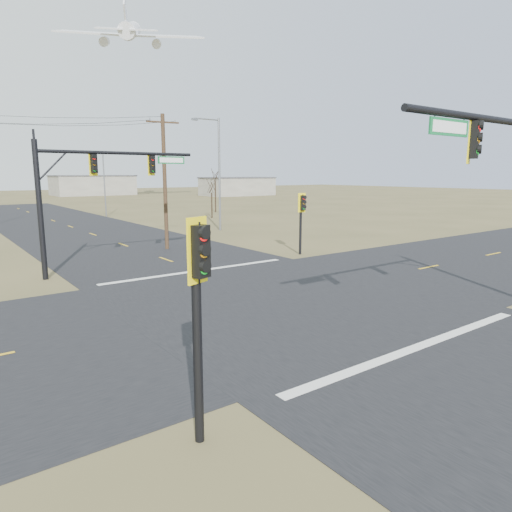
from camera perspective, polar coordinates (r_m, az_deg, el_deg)
The scene contains 16 objects.
ground at distance 21.33m, azimuth 2.76°, elevation -5.33°, with size 320.00×320.00×0.00m, color brown.
road_ew at distance 21.33m, azimuth 2.76°, elevation -5.30°, with size 160.00×14.00×0.02m, color black.
road_ns at distance 21.33m, azimuth 2.76°, elevation -5.30°, with size 14.00×160.00×0.02m, color black.
stop_bar_near at distance 16.49m, azimuth 19.69°, elevation -10.59°, with size 12.00×0.40×0.01m, color silver.
stop_bar_far at distance 27.38m, azimuth -7.17°, elevation -1.83°, with size 12.00×0.40×0.01m, color silver.
mast_arm_far at distance 27.74m, azimuth -19.77°, elevation 8.99°, with size 9.26×0.57×7.50m.
pedestal_signal_ne at distance 32.47m, azimuth 5.79°, elevation 5.78°, with size 0.66×0.58×4.40m.
pedestal_signal_sw at distance 9.30m, azimuth -7.14°, elevation -3.66°, with size 0.66×0.58×4.91m.
utility_pole_near at distance 35.30m, azimuth -11.34°, elevation 9.21°, with size 2.45×0.45×10.04m.
streetlight_a at distance 46.42m, azimuth -4.87°, elevation 10.86°, with size 3.10×0.39×11.10m.
streetlight_b at distance 64.42m, azimuth -18.60°, elevation 8.93°, with size 2.40×0.34×8.58m.
bare_tree_c at distance 59.92m, azimuth -5.58°, elevation 8.70°, with size 2.90×2.90×5.27m.
bare_tree_d at distance 68.96m, azimuth -5.14°, elevation 10.03°, with size 2.82×2.82×6.81m.
warehouse_mid at distance 131.57m, azimuth -19.72°, elevation 8.28°, with size 20.00×12.00×5.00m, color #A4A091.
warehouse_right at distance 121.74m, azimuth -2.36°, elevation 8.63°, with size 18.00×10.00×4.50m, color #A4A091.
jet_airliner at distance 98.62m, azimuth -15.46°, elevation 25.50°, with size 24.17×24.78×12.81m.
Camera 1 is at (-12.97, -15.94, 5.73)m, focal length 32.00 mm.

